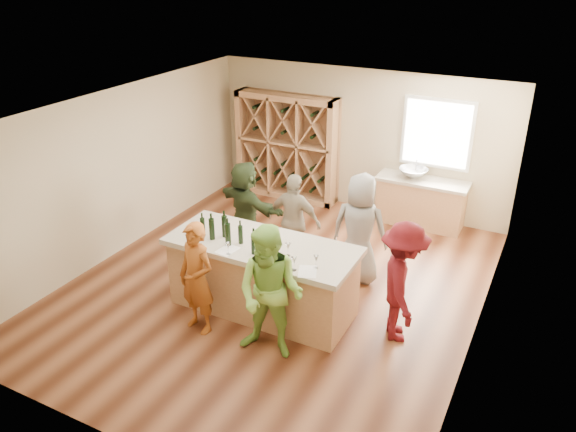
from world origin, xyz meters
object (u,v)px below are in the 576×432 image
at_px(wine_rack, 287,147).
at_px(person_server, 402,282).
at_px(wine_bottle_a, 203,227).
at_px(person_near_right, 270,293).
at_px(tasting_counter_base, 263,279).
at_px(person_near_left, 197,278).
at_px(person_far_mid, 295,221).
at_px(person_far_left, 246,207).
at_px(sink, 413,173).
at_px(person_far_right, 360,229).
at_px(wine_bottle_e, 241,235).
at_px(wine_bottle_f, 254,244).
at_px(wine_bottle_d, 228,234).
at_px(wine_bottle_b, 212,229).
at_px(wine_bottle_c, 225,226).

height_order(wine_rack, person_server, wine_rack).
relative_size(wine_bottle_a, person_near_right, 0.15).
height_order(tasting_counter_base, person_near_left, person_near_left).
relative_size(person_far_mid, person_far_left, 0.98).
bearing_deg(sink, person_near_right, -96.09).
distance_m(wine_bottle_a, person_server, 2.88).
bearing_deg(person_far_right, sink, -99.19).
bearing_deg(wine_bottle_e, person_near_right, -39.40).
xyz_separation_m(person_far_right, wine_bottle_f, (-0.89, -1.69, 0.33)).
height_order(person_near_right, person_far_right, person_near_right).
xyz_separation_m(wine_rack, wine_bottle_e, (1.35, -4.03, 0.11)).
distance_m(tasting_counter_base, person_far_left, 1.89).
distance_m(person_near_right, person_far_mid, 2.33).
relative_size(wine_bottle_d, person_near_left, 0.21).
xyz_separation_m(person_near_right, person_far_left, (-1.74, 2.29, -0.10)).
bearing_deg(wine_bottle_b, wine_bottle_c, 52.64).
bearing_deg(tasting_counter_base, wine_bottle_b, -163.69).
relative_size(wine_rack, sink, 4.06).
height_order(wine_rack, tasting_counter_base, wine_rack).
xyz_separation_m(sink, person_near_left, (-1.63, -4.65, -0.21)).
bearing_deg(person_server, person_near_right, 105.82).
xyz_separation_m(tasting_counter_base, person_near_right, (0.59, -0.83, 0.41)).
distance_m(wine_bottle_c, person_near_left, 0.88).
xyz_separation_m(wine_bottle_a, person_server, (2.82, 0.44, -0.37)).
distance_m(wine_bottle_c, wine_bottle_e, 0.32).
distance_m(wine_bottle_d, person_far_right, 2.14).
xyz_separation_m(person_near_left, person_far_mid, (0.37, 2.19, -0.00)).
xyz_separation_m(person_far_left, wine_bottle_f, (1.20, -1.76, 0.42)).
bearing_deg(wine_bottle_c, wine_bottle_f, -21.74).
xyz_separation_m(wine_bottle_e, person_far_mid, (0.09, 1.50, -0.41)).
relative_size(person_far_left, wine_bottle_f, 5.43).
xyz_separation_m(wine_bottle_b, wine_bottle_d, (0.30, -0.05, 0.01)).
relative_size(wine_bottle_c, person_near_right, 0.18).
height_order(wine_bottle_c, wine_bottle_e, wine_bottle_c).
height_order(wine_bottle_d, person_server, person_server).
relative_size(tasting_counter_base, person_near_left, 1.62).
height_order(sink, person_near_left, person_near_left).
distance_m(sink, wine_bottle_f, 4.27).
xyz_separation_m(person_near_left, person_far_right, (1.49, 2.21, 0.09)).
relative_size(wine_rack, wine_bottle_d, 6.65).
distance_m(wine_rack, wine_bottle_f, 4.52).
height_order(wine_rack, wine_bottle_c, wine_rack).
distance_m(wine_rack, wine_bottle_a, 4.15).
height_order(tasting_counter_base, wine_bottle_b, wine_bottle_b).
bearing_deg(wine_bottle_f, wine_rack, 111.61).
bearing_deg(person_far_right, person_near_left, 50.28).
bearing_deg(person_far_left, person_far_right, -163.07).
height_order(person_near_left, person_server, person_server).
bearing_deg(person_server, wine_bottle_d, 79.59).
distance_m(tasting_counter_base, person_far_mid, 1.42).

